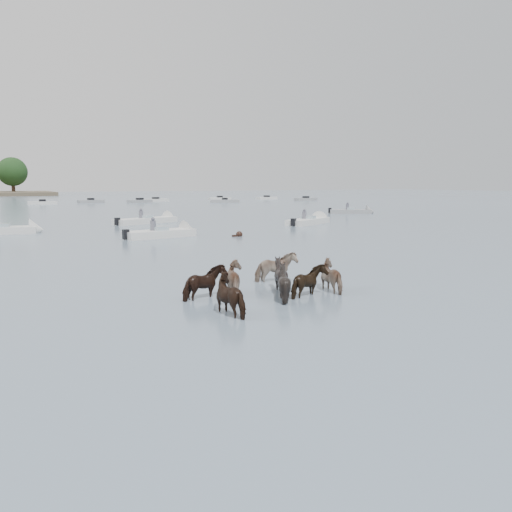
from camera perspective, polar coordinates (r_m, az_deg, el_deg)
name	(u,v)px	position (r m, az deg, el deg)	size (l,w,h in m)	color
ground	(296,308)	(14.05, 4.57, -5.96)	(400.00, 400.00, 0.00)	slate
pony_herd	(271,282)	(15.49, 1.70, -3.00)	(5.65, 4.46, 1.27)	black
swimming_pony	(239,235)	(32.74, -2.00, 2.43)	(0.72, 0.44, 0.44)	black
motorboat_a	(15,230)	(38.50, -25.81, 2.68)	(4.97, 2.33, 1.92)	silver
motorboat_b	(170,233)	(32.98, -9.83, 2.58)	(5.27, 2.44, 1.92)	silver
motorboat_c	(153,220)	(44.84, -11.66, 4.02)	(6.42, 3.92, 1.92)	silver
motorboat_d	(312,221)	(43.39, 6.43, 4.00)	(5.85, 4.29, 1.92)	silver
motorboat_e	(357,212)	(58.48, 11.42, 4.99)	(5.17, 3.98, 1.92)	gray
distant_flotilla	(42,203)	(89.15, -23.28, 5.60)	(102.65, 22.11, 0.93)	gray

